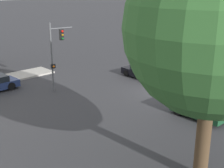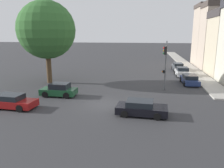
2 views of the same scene
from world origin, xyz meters
name	(u,v)px [view 2 (image 2 of 2)]	position (x,y,z in m)	size (l,w,h in m)	color
ground_plane	(104,104)	(0.00, 0.00, 0.00)	(300.00, 300.00, 0.00)	#333335
sidewalk_strip	(183,63)	(12.33, 33.25, 0.08)	(2.74, 60.00, 0.17)	#ADA89E
street_tree	(46,30)	(-9.44, 8.33, 7.18)	(7.70, 7.70, 11.05)	#4C3823
traffic_signal	(165,60)	(6.01, 6.07, 3.77)	(0.52, 2.19, 5.89)	#515456
crossing_car_0	(59,90)	(-5.47, 2.08, 0.68)	(3.83, 1.92, 1.45)	#194728
crossing_car_1	(11,101)	(-8.27, -2.34, 0.62)	(4.60, 2.13, 1.29)	maroon
crossing_car_2	(141,108)	(3.60, -2.24, 0.61)	(4.35, 2.24, 1.27)	black
parked_car_0	(190,80)	(9.73, 10.45, 0.64)	(2.05, 4.58, 1.32)	navy
parked_car_1	(182,72)	(9.59, 16.24, 0.70)	(2.02, 4.10, 1.48)	silver
parked_car_2	(178,67)	(9.63, 21.69, 0.70)	(1.94, 4.54, 1.44)	#4C5156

